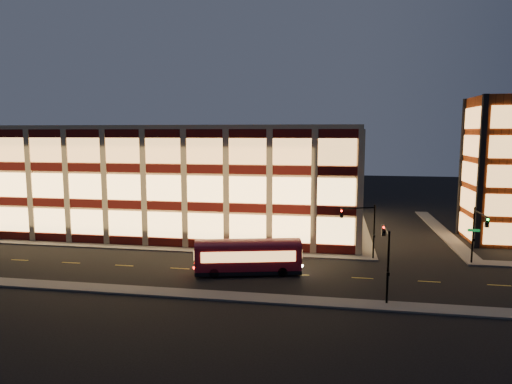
# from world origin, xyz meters

# --- Properties ---
(ground) EXTENTS (200.00, 200.00, 0.00)m
(ground) POSITION_xyz_m (0.00, 0.00, 0.00)
(ground) COLOR black
(ground) RESTS_ON ground
(sidewalk_office_south) EXTENTS (54.00, 2.00, 0.15)m
(sidewalk_office_south) POSITION_xyz_m (-3.00, 1.00, 0.07)
(sidewalk_office_south) COLOR #514F4C
(sidewalk_office_south) RESTS_ON ground
(sidewalk_office_east) EXTENTS (2.00, 30.00, 0.15)m
(sidewalk_office_east) POSITION_xyz_m (23.00, 17.00, 0.07)
(sidewalk_office_east) COLOR #514F4C
(sidewalk_office_east) RESTS_ON ground
(sidewalk_tower_west) EXTENTS (2.00, 30.00, 0.15)m
(sidewalk_tower_west) POSITION_xyz_m (34.00, 17.00, 0.07)
(sidewalk_tower_west) COLOR #514F4C
(sidewalk_tower_west) RESTS_ON ground
(sidewalk_near) EXTENTS (100.00, 2.00, 0.15)m
(sidewalk_near) POSITION_xyz_m (0.00, -13.00, 0.07)
(sidewalk_near) COLOR #514F4C
(sidewalk_near) RESTS_ON ground
(office_building) EXTENTS (50.45, 30.45, 14.50)m
(office_building) POSITION_xyz_m (-2.91, 16.91, 7.25)
(office_building) COLOR tan
(office_building) RESTS_ON ground
(stair_tower) EXTENTS (8.60, 8.60, 18.00)m
(stair_tower) POSITION_xyz_m (39.95, 11.95, 8.99)
(stair_tower) COLOR #8C3814
(stair_tower) RESTS_ON ground
(traffic_signal_far) EXTENTS (3.79, 1.87, 6.00)m
(traffic_signal_far) POSITION_xyz_m (22.21, 0.24, 4.11)
(traffic_signal_far) COLOR black
(traffic_signal_far) RESTS_ON ground
(traffic_signal_right) EXTENTS (1.20, 4.37, 6.00)m
(traffic_signal_right) POSITION_xyz_m (33.50, -0.62, 4.10)
(traffic_signal_right) COLOR black
(traffic_signal_right) RESTS_ON ground
(traffic_signal_near) EXTENTS (0.32, 4.45, 6.00)m
(traffic_signal_near) POSITION_xyz_m (23.50, -11.03, 4.13)
(traffic_signal_near) COLOR black
(traffic_signal_near) RESTS_ON ground
(trolley_bus) EXTENTS (10.47, 4.83, 3.44)m
(trolley_bus) POSITION_xyz_m (11.09, -6.46, 1.91)
(trolley_bus) COLOR maroon
(trolley_bus) RESTS_ON ground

